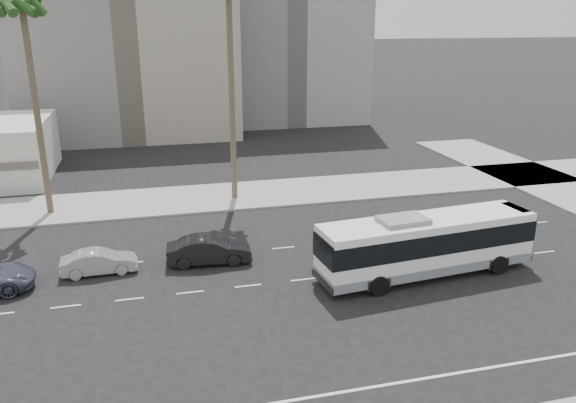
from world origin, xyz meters
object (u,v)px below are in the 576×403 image
object	(u,v)px
car_b	(99,262)
palm_mid	(22,9)
city_bus	(427,243)
car_a	(209,250)

from	to	relation	value
car_b	palm_mid	world-z (taller)	palm_mid
city_bus	car_a	xyz separation A→B (m)	(-11.22, 4.38, -1.04)
car_b	palm_mid	xyz separation A→B (m)	(-4.06, 11.10, 13.23)
car_a	car_b	bearing A→B (deg)	93.16
city_bus	car_a	distance (m)	12.09
car_a	palm_mid	size ratio (longest dim) A/B	0.31
car_a	palm_mid	xyz separation A→B (m)	(-10.04, 11.24, 13.10)
city_bus	palm_mid	size ratio (longest dim) A/B	0.80
car_a	car_b	size ratio (longest dim) A/B	1.19
city_bus	palm_mid	xyz separation A→B (m)	(-21.27, 15.62, 12.06)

